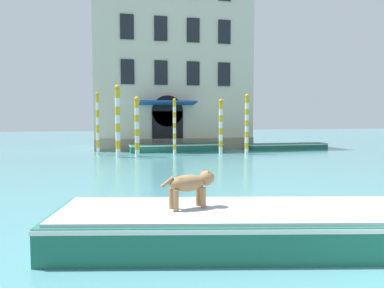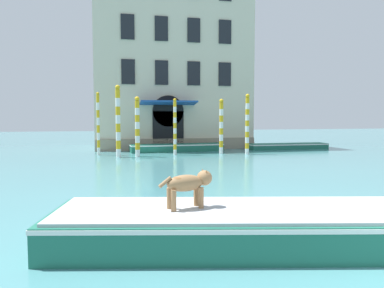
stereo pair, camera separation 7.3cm
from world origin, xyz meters
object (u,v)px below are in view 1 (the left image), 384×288
at_px(boat_moored_near_palazzo, 176,147).
at_px(mooring_pole_3, 175,126).
at_px(mooring_pole_5, 98,124).
at_px(dog_on_deck, 191,183).
at_px(mooring_pole_2, 221,126).
at_px(mooring_pole_0, 247,124).
at_px(mooring_pole_4, 118,121).
at_px(mooring_pole_1, 137,126).
at_px(boat_moored_far, 287,146).
at_px(boat_foreground, 269,225).

height_order(boat_moored_near_palazzo, mooring_pole_3, mooring_pole_3).
bearing_deg(mooring_pole_5, dog_on_deck, -83.45).
height_order(dog_on_deck, mooring_pole_2, mooring_pole_2).
distance_m(mooring_pole_0, mooring_pole_5, 9.56).
bearing_deg(mooring_pole_4, mooring_pole_1, 8.82).
xyz_separation_m(mooring_pole_1, mooring_pole_3, (2.42, 0.48, -0.04)).
bearing_deg(dog_on_deck, mooring_pole_5, 84.54).
xyz_separation_m(dog_on_deck, mooring_pole_2, (5.90, 16.73, 0.62)).
bearing_deg(boat_moored_near_palazzo, mooring_pole_3, -106.76).
bearing_deg(boat_moored_far, mooring_pole_4, -167.13).
height_order(boat_moored_far, mooring_pole_1, mooring_pole_1).
xyz_separation_m(boat_moored_far, mooring_pole_2, (-5.91, -2.10, 1.60)).
relative_size(mooring_pole_0, mooring_pole_3, 1.08).
bearing_deg(boat_moored_near_palazzo, mooring_pole_5, -169.57).
bearing_deg(mooring_pole_0, mooring_pole_3, 171.54).
distance_m(boat_foreground, mooring_pole_3, 17.05).
relative_size(dog_on_deck, boat_moored_far, 0.18).
relative_size(boat_moored_far, mooring_pole_4, 1.41).
bearing_deg(mooring_pole_1, boat_moored_near_palazzo, 42.31).
relative_size(boat_foreground, mooring_pole_2, 2.38).
height_order(boat_foreground, mooring_pole_4, mooring_pole_4).
height_order(mooring_pole_3, mooring_pole_4, mooring_pole_4).
bearing_deg(boat_foreground, mooring_pole_4, 110.24).
height_order(dog_on_deck, mooring_pole_4, mooring_pole_4).
relative_size(dog_on_deck, mooring_pole_5, 0.27).
relative_size(boat_moored_far, mooring_pole_1, 1.66).
distance_m(mooring_pole_3, mooring_pole_4, 3.67).
height_order(boat_moored_near_palazzo, mooring_pole_1, mooring_pole_1).
distance_m(boat_moored_far, mooring_pole_1, 11.91).
distance_m(mooring_pole_2, mooring_pole_4, 6.78).
height_order(boat_moored_near_palazzo, boat_moored_far, boat_moored_near_palazzo).
height_order(boat_moored_near_palazzo, mooring_pole_2, mooring_pole_2).
height_order(mooring_pole_0, mooring_pole_4, mooring_pole_4).
relative_size(mooring_pole_1, mooring_pole_4, 0.85).
relative_size(mooring_pole_3, mooring_pole_4, 0.83).
height_order(boat_moored_near_palazzo, mooring_pole_5, mooring_pole_5).
xyz_separation_m(dog_on_deck, boat_moored_near_palazzo, (3.31, 18.80, -0.93)).
distance_m(dog_on_deck, mooring_pole_5, 17.67).
xyz_separation_m(boat_foreground, mooring_pole_2, (4.43, 17.09, 1.44)).
distance_m(boat_moored_far, mooring_pole_3, 9.46).
height_order(boat_foreground, mooring_pole_1, mooring_pole_1).
xyz_separation_m(boat_moored_far, mooring_pole_0, (-4.41, -2.94, 1.75)).
bearing_deg(dog_on_deck, boat_moored_near_palazzo, 68.01).
height_order(dog_on_deck, mooring_pole_1, mooring_pole_1).
distance_m(dog_on_deck, boat_moored_far, 22.25).
bearing_deg(mooring_pole_3, boat_moored_far, 13.93).
bearing_deg(boat_foreground, mooring_pole_1, 106.15).
relative_size(boat_foreground, boat_moored_far, 1.41).
xyz_separation_m(boat_foreground, mooring_pole_0, (5.93, 16.25, 1.59)).
bearing_deg(mooring_pole_1, boat_foreground, -86.07).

